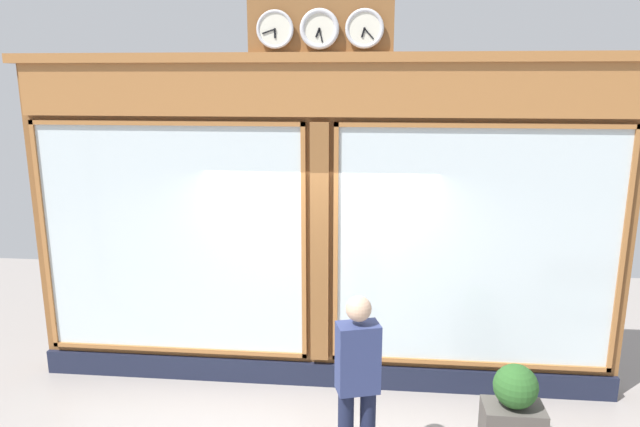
# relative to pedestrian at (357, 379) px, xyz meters

# --- Properties ---
(shop_facade) EXTENTS (6.72, 0.42, 4.24)m
(shop_facade) POSITION_rel_pedestrian_xyz_m (0.47, -1.62, 0.95)
(shop_facade) COLOR brown
(shop_facade) RESTS_ON ground_plane
(pedestrian) EXTENTS (0.41, 0.31, 1.69)m
(pedestrian) POSITION_rel_pedestrian_xyz_m (0.00, 0.00, 0.00)
(pedestrian) COLOR #191E38
(pedestrian) RESTS_ON ground_plane
(planter_shrub) EXTENTS (0.41, 0.41, 0.41)m
(planter_shrub) POSITION_rel_pedestrian_xyz_m (-1.45, -0.42, -0.23)
(planter_shrub) COLOR #285623
(planter_shrub) RESTS_ON planter_box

